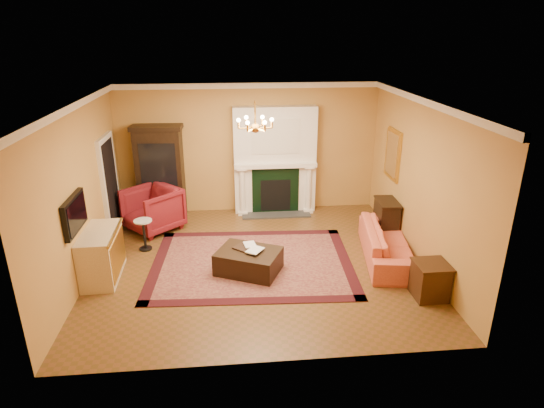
{
  "coord_description": "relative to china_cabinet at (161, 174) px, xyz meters",
  "views": [
    {
      "loc": [
        -0.45,
        -7.57,
        4.11
      ],
      "look_at": [
        0.31,
        0.3,
        1.05
      ],
      "focal_mm": 30.0,
      "sensor_mm": 36.0,
      "label": 1
    }
  ],
  "objects": [
    {
      "name": "crown_molding",
      "position": [
        2.02,
        -1.53,
        1.92
      ],
      "size": [
        6.0,
        5.5,
        0.12
      ],
      "color": "white",
      "rests_on": "ceiling"
    },
    {
      "name": "oriental_rug",
      "position": [
        1.93,
        -2.5,
        -1.02
      ],
      "size": [
        3.86,
        2.97,
        0.01
      ],
      "primitive_type": "cube",
      "rotation": [
        0.0,
        0.0,
        -0.05
      ],
      "color": "#450E1B",
      "rests_on": "floor"
    },
    {
      "name": "coral_sofa",
      "position": [
        4.5,
        -2.57,
        -0.6
      ],
      "size": [
        0.97,
        2.23,
        0.84
      ],
      "primitive_type": "imported",
      "rotation": [
        0.0,
        0.0,
        1.41
      ],
      "color": "#D66444",
      "rests_on": "floor"
    },
    {
      "name": "china_cabinet",
      "position": [
        0.0,
        0.0,
        0.0
      ],
      "size": [
        1.05,
        0.52,
        2.05
      ],
      "primitive_type": "cube",
      "rotation": [
        0.0,
        0.0,
        -0.06
      ],
      "color": "black",
      "rests_on": "floor"
    },
    {
      "name": "fireplace",
      "position": [
        2.62,
        0.08,
        0.17
      ],
      "size": [
        1.9,
        0.7,
        2.5
      ],
      "color": "white",
      "rests_on": "wall_back"
    },
    {
      "name": "end_table",
      "position": [
        4.74,
        -3.93,
        -0.73
      ],
      "size": [
        0.5,
        0.5,
        0.58
      ],
      "primitive_type": "cube",
      "rotation": [
        0.0,
        0.0,
        0.01
      ],
      "color": "#361A0E",
      "rests_on": "floor"
    },
    {
      "name": "tv_panel",
      "position": [
        -0.92,
        -3.09,
        0.33
      ],
      "size": [
        0.09,
        0.95,
        0.58
      ],
      "color": "black",
      "rests_on": "wall_left"
    },
    {
      "name": "wall_right",
      "position": [
        5.03,
        -2.49,
        0.48
      ],
      "size": [
        0.02,
        5.5,
        3.0
      ],
      "primitive_type": "cube",
      "color": "#BC8E43",
      "rests_on": "floor"
    },
    {
      "name": "wall_front",
      "position": [
        2.02,
        -5.25,
        0.48
      ],
      "size": [
        6.0,
        0.02,
        3.0
      ],
      "primitive_type": "cube",
      "color": "#BC8E43",
      "rests_on": "floor"
    },
    {
      "name": "doorway",
      "position": [
        -0.93,
        -0.79,
        0.02
      ],
      "size": [
        0.08,
        1.05,
        2.1
      ],
      "color": "silver",
      "rests_on": "wall_left"
    },
    {
      "name": "ottoman_tray",
      "position": [
        1.82,
        -2.72,
        -0.59
      ],
      "size": [
        0.53,
        0.52,
        0.03
      ],
      "primitive_type": "cube",
      "rotation": [
        0.0,
        0.0,
        -0.72
      ],
      "color": "black",
      "rests_on": "leather_ottoman"
    },
    {
      "name": "pedestal_table",
      "position": [
        -0.15,
        -1.73,
        -0.66
      ],
      "size": [
        0.35,
        0.35,
        0.63
      ],
      "color": "black",
      "rests_on": "floor"
    },
    {
      "name": "gilt_mirror",
      "position": [
        4.99,
        -1.09,
        0.63
      ],
      "size": [
        0.06,
        0.76,
        1.05
      ],
      "color": "gold",
      "rests_on": "wall_right"
    },
    {
      "name": "ceiling",
      "position": [
        2.02,
        -2.49,
        1.99
      ],
      "size": [
        6.0,
        5.5,
        0.02
      ],
      "primitive_type": "cube",
      "color": "silver",
      "rests_on": "wall_back"
    },
    {
      "name": "console_table",
      "position": [
        4.8,
        -1.56,
        -0.65
      ],
      "size": [
        0.44,
        0.7,
        0.76
      ],
      "primitive_type": "cube",
      "rotation": [
        0.0,
        0.0,
        -0.07
      ],
      "color": "black",
      "rests_on": "floor"
    },
    {
      "name": "book_a",
      "position": [
        1.79,
        -2.68,
        -0.44
      ],
      "size": [
        0.2,
        0.06,
        0.27
      ],
      "primitive_type": "imported",
      "rotation": [
        0.0,
        0.0,
        0.15
      ],
      "color": "gray",
      "rests_on": "ottoman_tray"
    },
    {
      "name": "topiary_left",
      "position": [
        2.05,
        0.04,
        0.47
      ],
      "size": [
        0.18,
        0.18,
        0.47
      ],
      "color": "gray",
      "rests_on": "fireplace"
    },
    {
      "name": "book_b",
      "position": [
        1.87,
        -2.82,
        -0.42
      ],
      "size": [
        0.2,
        0.15,
        0.32
      ],
      "primitive_type": "imported",
      "rotation": [
        0.0,
        0.0,
        -0.62
      ],
      "color": "gray",
      "rests_on": "ottoman_tray"
    },
    {
      "name": "floor",
      "position": [
        2.02,
        -2.49,
        -1.03
      ],
      "size": [
        6.0,
        5.5,
        0.02
      ],
      "primitive_type": "cube",
      "color": "brown",
      "rests_on": "ground"
    },
    {
      "name": "commode",
      "position": [
        -0.71,
        -2.76,
        -0.59
      ],
      "size": [
        0.59,
        1.19,
        0.87
      ],
      "primitive_type": "cube",
      "rotation": [
        0.0,
        0.0,
        0.03
      ],
      "color": "beige",
      "rests_on": "floor"
    },
    {
      "name": "topiary_right",
      "position": [
        3.27,
        0.04,
        0.42
      ],
      "size": [
        0.14,
        0.14,
        0.39
      ],
      "color": "gray",
      "rests_on": "fireplace"
    },
    {
      "name": "chandelier",
      "position": [
        2.02,
        -2.49,
        1.58
      ],
      "size": [
        0.63,
        0.55,
        0.53
      ],
      "color": "#BB8333",
      "rests_on": "ceiling"
    },
    {
      "name": "wall_back",
      "position": [
        2.02,
        0.27,
        0.48
      ],
      "size": [
        6.0,
        0.02,
        3.0
      ],
      "primitive_type": "cube",
      "color": "#BC8E43",
      "rests_on": "floor"
    },
    {
      "name": "wall_left",
      "position": [
        -0.99,
        -2.49,
        0.48
      ],
      "size": [
        0.02,
        5.5,
        3.0
      ],
      "primitive_type": "cube",
      "color": "#BC8E43",
      "rests_on": "floor"
    },
    {
      "name": "leather_ottoman",
      "position": [
        1.85,
        -2.83,
        -0.81
      ],
      "size": [
        1.3,
        1.16,
        0.4
      ],
      "primitive_type": "cube",
      "rotation": [
        0.0,
        0.0,
        -0.43
      ],
      "color": "black",
      "rests_on": "oriental_rug"
    },
    {
      "name": "wingback_armchair",
      "position": [
        -0.11,
        -0.77,
        -0.5
      ],
      "size": [
        1.39,
        1.39,
        1.04
      ],
      "primitive_type": "imported",
      "rotation": [
        0.0,
        0.0,
        -0.82
      ],
      "color": "maroon",
      "rests_on": "floor"
    }
  ]
}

